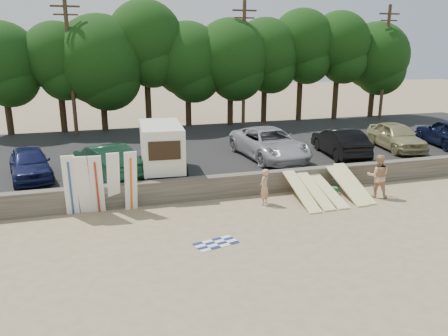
{
  "coord_description": "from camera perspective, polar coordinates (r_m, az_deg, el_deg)",
  "views": [
    {
      "loc": [
        -8.66,
        -14.93,
        6.59
      ],
      "look_at": [
        -3.36,
        3.0,
        1.34
      ],
      "focal_mm": 35.0,
      "sensor_mm": 36.0,
      "label": 1
    }
  ],
  "objects": [
    {
      "name": "surfboard_low_2",
      "position": [
        19.99,
        13.38,
        -2.8
      ],
      "size": [
        0.56,
        2.93,
        0.8
      ],
      "primitive_type": "cube",
      "rotation": [
        0.25,
        0.0,
        0.0
      ],
      "color": "#F7EE9C",
      "rests_on": "ground"
    },
    {
      "name": "car_4",
      "position": [
        27.56,
        21.57,
        3.9
      ],
      "size": [
        2.52,
        4.82,
        1.57
      ],
      "primitive_type": "imported",
      "rotation": [
        0.0,
        0.0,
        -0.15
      ],
      "color": "tan",
      "rests_on": "parking_lot"
    },
    {
      "name": "treeline",
      "position": [
        33.43,
        -2.33,
        14.76
      ],
      "size": [
        33.81,
        6.26,
        9.08
      ],
      "color": "#382616",
      "rests_on": "parking_lot"
    },
    {
      "name": "surfboard_low_0",
      "position": [
        19.22,
        10.05,
        -2.96
      ],
      "size": [
        0.56,
        2.86,
        1.06
      ],
      "primitive_type": "cube",
      "rotation": [
        0.34,
        0.0,
        0.0
      ],
      "color": "#F7EE9C",
      "rests_on": "ground"
    },
    {
      "name": "gear_bag",
      "position": [
        20.65,
        12.18,
        -2.98
      ],
      "size": [
        0.37,
        0.34,
        0.22
      ],
      "primitive_type": "cube",
      "rotation": [
        0.0,
        0.0,
        -0.35
      ],
      "color": "#C56917",
      "rests_on": "ground"
    },
    {
      "name": "surfboard_upright_1",
      "position": [
        18.15,
        -17.87,
        -2.17
      ],
      "size": [
        0.58,
        0.79,
        2.53
      ],
      "primitive_type": "cube",
      "rotation": [
        0.26,
        0.0,
        -0.12
      ],
      "color": "white",
      "rests_on": "ground"
    },
    {
      "name": "car_1",
      "position": [
        20.98,
        -15.2,
        1.0
      ],
      "size": [
        3.15,
        4.96,
        1.54
      ],
      "primitive_type": "imported",
      "rotation": [
        0.0,
        0.0,
        3.49
      ],
      "color": "#133522",
      "rests_on": "parking_lot"
    },
    {
      "name": "surfboard_upright_0",
      "position": [
        18.25,
        -19.42,
        -2.17
      ],
      "size": [
        0.51,
        0.58,
        2.56
      ],
      "primitive_type": "cube",
      "rotation": [
        0.2,
        0.0,
        0.01
      ],
      "color": "white",
      "rests_on": "ground"
    },
    {
      "name": "surfboard_upright_4",
      "position": [
        18.13,
        -12.07,
        -1.7
      ],
      "size": [
        0.55,
        0.56,
        2.57
      ],
      "primitive_type": "cube",
      "rotation": [
        0.17,
        0.0,
        0.11
      ],
      "color": "white",
      "rests_on": "ground"
    },
    {
      "name": "seawall",
      "position": [
        20.82,
        8.89,
        -1.52
      ],
      "size": [
        44.0,
        0.5,
        1.0
      ],
      "primitive_type": "cube",
      "color": "#6B6356",
      "rests_on": "ground"
    },
    {
      "name": "surfboard_upright_2",
      "position": [
        18.1,
        -16.27,
        -2.09
      ],
      "size": [
        0.54,
        0.77,
        2.52
      ],
      "primitive_type": "cube",
      "rotation": [
        0.27,
        0.0,
        -0.06
      ],
      "color": "white",
      "rests_on": "ground"
    },
    {
      "name": "surfboard_low_4",
      "position": [
        20.69,
        16.59,
        -1.9
      ],
      "size": [
        0.56,
        2.82,
        1.15
      ],
      "primitive_type": "cube",
      "rotation": [
        0.37,
        0.0,
        0.0
      ],
      "color": "#F7EE9C",
      "rests_on": "ground"
    },
    {
      "name": "parking_lot",
      "position": [
        27.58,
        2.27,
        2.59
      ],
      "size": [
        44.0,
        14.5,
        0.7
      ],
      "primitive_type": "cube",
      "color": "#282828",
      "rests_on": "ground"
    },
    {
      "name": "beachgoer_b",
      "position": [
        20.67,
        19.48,
        -0.99
      ],
      "size": [
        1.19,
        1.1,
        1.96
      ],
      "primitive_type": "imported",
      "rotation": [
        0.0,
        0.0,
        2.66
      ],
      "color": "tan",
      "rests_on": "ground"
    },
    {
      "name": "surfboard_upright_3",
      "position": [
        18.34,
        -14.23,
        -1.69
      ],
      "size": [
        0.55,
        0.74,
        2.53
      ],
      "primitive_type": "cube",
      "rotation": [
        0.25,
        0.0,
        0.07
      ],
      "color": "white",
      "rests_on": "ground"
    },
    {
      "name": "ground",
      "position": [
        18.47,
        12.79,
        -5.63
      ],
      "size": [
        120.0,
        120.0,
        0.0
      ],
      "primitive_type": "plane",
      "color": "tan",
      "rests_on": "ground"
    },
    {
      "name": "car_3",
      "position": [
        24.94,
        14.9,
        3.3
      ],
      "size": [
        2.2,
        4.86,
        1.55
      ],
      "primitive_type": "imported",
      "rotation": [
        0.0,
        0.0,
        3.02
      ],
      "color": "black",
      "rests_on": "parking_lot"
    },
    {
      "name": "surfboard_low_3",
      "position": [
        20.44,
        15.67,
        -2.17
      ],
      "size": [
        0.56,
        2.85,
        1.06
      ],
      "primitive_type": "cube",
      "rotation": [
        0.34,
        0.0,
        0.0
      ],
      "color": "#F7EE9C",
      "rests_on": "ground"
    },
    {
      "name": "beach_towel",
      "position": [
        15.31,
        -1.05,
        -9.8
      ],
      "size": [
        1.82,
        1.82,
        0.0
      ],
      "primitive_type": "plane",
      "rotation": [
        0.0,
        0.0,
        0.24
      ],
      "color": "white",
      "rests_on": "ground"
    },
    {
      "name": "cooler",
      "position": [
        20.73,
        14.09,
        -2.88
      ],
      "size": [
        0.43,
        0.37,
        0.32
      ],
      "primitive_type": "cube",
      "rotation": [
        0.0,
        0.0,
        -0.2
      ],
      "color": "#268D4F",
      "rests_on": "ground"
    },
    {
      "name": "car_2",
      "position": [
        23.73,
        5.92,
        3.22
      ],
      "size": [
        3.13,
        5.98,
        1.61
      ],
      "primitive_type": "imported",
      "rotation": [
        0.0,
        0.0,
        0.08
      ],
      "color": "#AEADB2",
      "rests_on": "parking_lot"
    },
    {
      "name": "beachgoer_a",
      "position": [
        18.7,
        5.29,
        -2.46
      ],
      "size": [
        0.68,
        0.67,
        1.58
      ],
      "primitive_type": "imported",
      "rotation": [
        0.0,
        0.0,
        3.89
      ],
      "color": "tan",
      "rests_on": "ground"
    },
    {
      "name": "car_0",
      "position": [
        21.82,
        -24.02,
        0.58
      ],
      "size": [
        2.46,
        4.45,
        1.43
      ],
      "primitive_type": "imported",
      "rotation": [
        0.0,
        0.0,
        0.19
      ],
      "color": "#131844",
      "rests_on": "parking_lot"
    },
    {
      "name": "utility_poles",
      "position": [
        32.74,
        2.61,
        13.63
      ],
      "size": [
        25.8,
        0.26,
        9.0
      ],
      "color": "#473321",
      "rests_on": "parking_lot"
    },
    {
      "name": "surfboard_low_1",
      "position": [
        19.63,
        11.73,
        -2.83
      ],
      "size": [
        0.56,
        2.89,
        0.94
      ],
      "primitive_type": "cube",
      "rotation": [
        0.29,
        0.0,
        0.0
      ],
      "color": "#F7EE9C",
      "rests_on": "ground"
    },
    {
      "name": "box_trailer",
      "position": [
        20.85,
        -8.18,
        2.86
      ],
      "size": [
        2.34,
        3.85,
        2.36
      ],
      "rotation": [
        0.0,
        0.0,
        -0.07
      ],
      "color": "silver",
      "rests_on": "parking_lot"
    }
  ]
}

